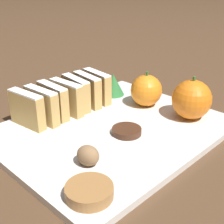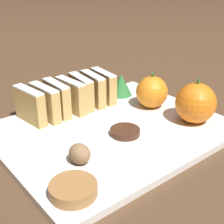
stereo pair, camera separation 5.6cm
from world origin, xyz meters
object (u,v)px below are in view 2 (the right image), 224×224
Objects in this scene: orange_near at (152,92)px; chocolate_cookie at (125,132)px; walnut at (80,154)px; orange_far at (196,103)px.

chocolate_cookie is (0.06, -0.12, -0.03)m from orange_near.
walnut is 0.11m from chocolate_cookie.
walnut is (-0.02, -0.24, -0.02)m from orange_far.
chocolate_cookie is (-0.02, 0.11, -0.01)m from walnut.
chocolate_cookie is at bearing -108.01° from orange_far.
orange_near reaches higher than walnut.
walnut is 0.70× the size of chocolate_cookie.
orange_far is at bearing 71.99° from chocolate_cookie.
walnut is at bearing -95.08° from orange_far.
orange_near is 0.24m from walnut.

